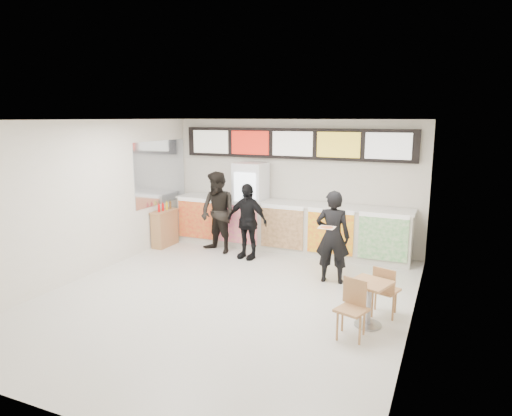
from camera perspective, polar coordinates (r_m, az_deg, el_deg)
The scene contains 15 objects.
floor at distance 8.00m, azimuth -3.77°, elevation -11.09°, with size 7.00×7.00×0.00m, color beige.
ceiling at distance 7.40m, azimuth -4.07°, elevation 10.93°, with size 7.00×7.00×0.00m, color white.
wall_back at distance 10.74m, azimuth 4.75°, elevation 2.99°, with size 6.00×6.00×0.00m, color silver.
wall_left at distance 9.31m, azimuth -20.53°, elevation 1.03°, with size 7.00×7.00×0.00m, color silver.
wall_right at distance 6.75m, azimuth 19.34°, elevation -2.57°, with size 7.00×7.00×0.00m, color silver.
service_counter at distance 10.53m, azimuth 3.94°, elevation -2.30°, with size 5.56×0.77×1.14m.
menu_board at distance 10.56m, azimuth 4.67°, elevation 8.03°, with size 5.50×0.14×0.70m.
drinks_fridge at distance 10.80m, azimuth -0.67°, elevation 0.39°, with size 0.70×0.67×2.00m.
mirror_panel at distance 11.13m, azimuth -11.81°, elevation 4.38°, with size 0.01×2.00×1.50m, color #B2B7BF.
customer_main at distance 8.55m, azimuth 9.56°, elevation -3.58°, with size 0.64×0.42×1.74m, color black.
customer_left at distance 10.34m, azimuth -4.78°, elevation -0.57°, with size 0.90×0.70×1.85m, color black.
customer_mid at distance 9.89m, azimuth -1.14°, elevation -1.66°, with size 0.97×0.40×1.66m, color black.
pizza_slice at distance 8.06m, azimuth 8.84°, elevation -2.37°, with size 0.36×0.36×0.02m.
cafe_table at distance 7.01m, azimuth 13.97°, elevation -10.56°, with size 0.80×1.44×0.81m.
condiment_ledge at distance 11.13m, azimuth -11.32°, elevation -2.44°, with size 0.31×0.78×1.04m.
Camera 1 is at (3.43, -6.56, 3.04)m, focal length 32.00 mm.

